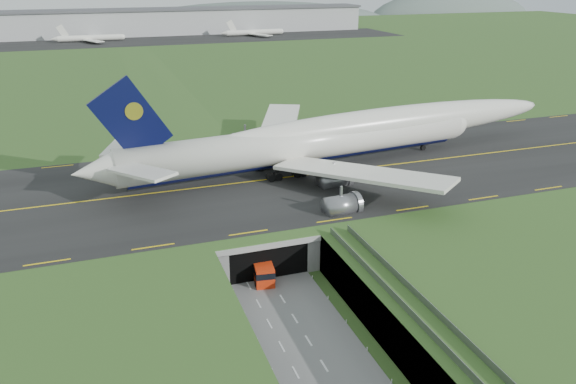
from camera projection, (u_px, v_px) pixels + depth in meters
name	position (u px, v px, depth m)	size (l,w,h in m)	color
ground	(287.00, 308.00, 76.17)	(900.00, 900.00, 0.00)	#2E4F1F
airfield_deck	(287.00, 289.00, 75.07)	(800.00, 800.00, 6.00)	gray
trench_road	(307.00, 339.00, 69.55)	(12.00, 75.00, 0.20)	slate
taxiway	(228.00, 185.00, 102.92)	(800.00, 44.00, 0.18)	black
tunnel_portal	(253.00, 235.00, 89.63)	(17.00, 22.30, 6.00)	gray
guideway	(441.00, 340.00, 60.79)	(3.00, 53.00, 7.05)	#A8A8A3
jumbo_jet	(339.00, 137.00, 111.78)	(104.34, 65.00, 21.62)	white
shuttle_tram	(262.00, 268.00, 82.94)	(3.73, 7.63, 2.99)	red
cargo_terminal	(123.00, 22.00, 334.00)	(320.00, 67.00, 15.60)	#B2B2B2
distant_hills	(193.00, 30.00, 475.02)	(700.00, 91.00, 60.00)	#50605A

